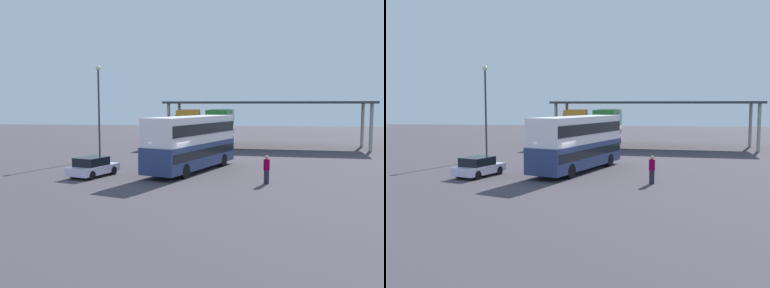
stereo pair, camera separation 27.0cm
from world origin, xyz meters
TOP-DOWN VIEW (x-y plane):
  - ground_plane at (0.00, 0.00)m, footprint 140.00×140.00m
  - double_decker_main at (0.93, 3.44)m, footprint 5.78×10.53m
  - parked_hatchback at (-5.44, 0.02)m, footprint 2.84×4.04m
  - double_decker_near_canopy at (-2.10, 22.70)m, footprint 3.50×10.21m
  - double_decker_mid_row at (1.68, 22.95)m, footprint 2.76×10.75m
  - depot_canopy at (6.90, 22.22)m, footprint 23.42×7.96m
  - lamppost_tall at (-8.19, 8.88)m, footprint 0.44×0.44m
  - pedestrian_waiting at (6.21, -1.03)m, footprint 0.38×0.38m

SIDE VIEW (x-z plane):
  - ground_plane at x=0.00m, z-range 0.00..0.00m
  - parked_hatchback at x=-5.44m, z-range 0.00..1.35m
  - pedestrian_waiting at x=6.21m, z-range 0.00..1.78m
  - double_decker_main at x=0.93m, z-range 0.20..4.23m
  - double_decker_near_canopy at x=-2.10m, z-range 0.20..4.48m
  - double_decker_mid_row at x=1.68m, z-range 0.20..4.49m
  - depot_canopy at x=6.90m, z-range 2.32..7.56m
  - lamppost_tall at x=-8.19m, z-range 1.03..9.35m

